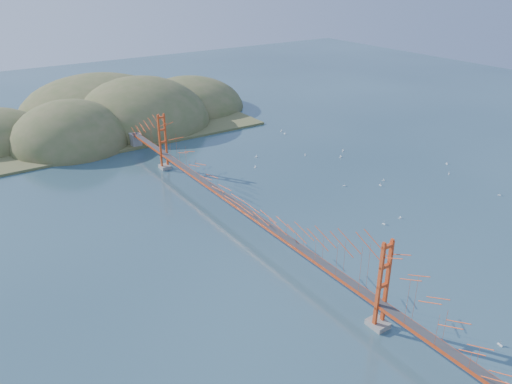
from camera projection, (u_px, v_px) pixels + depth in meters
ground at (242, 225)px, 81.71m from camera, size 320.00×320.00×0.00m
bridge at (241, 186)px, 78.91m from camera, size 2.20×94.40×12.00m
far_headlands at (113, 122)px, 134.43m from camera, size 84.00×58.00×25.00m
sailboat_7 at (281, 131)px, 126.85m from camera, size 0.59×0.51×0.67m
sailboat_1 at (384, 180)px, 98.32m from camera, size 0.57×0.57×0.60m
sailboat_15 at (285, 133)px, 125.06m from camera, size 0.57×0.65×0.74m
sailboat_17 at (341, 157)px, 110.05m from camera, size 0.59×0.50×0.67m
sailboat_10 at (500, 344)px, 56.09m from camera, size 0.54×0.63×0.72m
sailboat_9 at (447, 164)px, 106.37m from camera, size 0.62×0.62×0.68m
sailboat_6 at (400, 218)px, 83.89m from camera, size 0.51×0.51×0.56m
sailboat_0 at (384, 224)px, 81.98m from camera, size 0.56×0.60×0.68m
sailboat_3 at (255, 167)px, 104.54m from camera, size 0.61×0.59×0.68m
sailboat_16 at (344, 185)px, 96.00m from camera, size 0.58×0.58×0.60m
sailboat_12 at (256, 157)px, 110.15m from camera, size 0.54×0.48×0.61m
sailboat_8 at (343, 151)px, 113.56m from camera, size 0.59×0.53×0.67m
sailboat_5 at (499, 195)px, 92.14m from camera, size 0.54×0.54×0.61m
sailboat_4 at (305, 155)px, 111.14m from camera, size 0.64×0.64×0.68m
sailboat_14 at (380, 185)px, 96.22m from camera, size 0.46×0.56×0.65m
sailboat_13 at (449, 174)px, 101.25m from camera, size 0.62×0.62×0.66m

